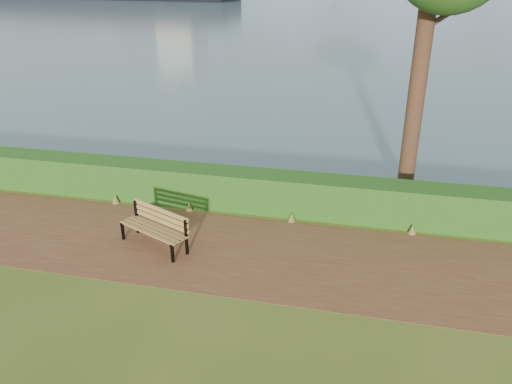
# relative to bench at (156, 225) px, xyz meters

# --- Properties ---
(ground) EXTENTS (140.00, 140.00, 0.00)m
(ground) POSITION_rel_bench_xyz_m (1.19, -0.19, -0.51)
(ground) COLOR #425C1A
(ground) RESTS_ON ground
(path) EXTENTS (40.00, 3.40, 0.01)m
(path) POSITION_rel_bench_xyz_m (1.19, 0.11, -0.50)
(path) COLOR brown
(path) RESTS_ON ground
(hedge) EXTENTS (32.00, 0.85, 1.00)m
(hedge) POSITION_rel_bench_xyz_m (1.19, 2.41, -0.01)
(hedge) COLOR #1E4915
(hedge) RESTS_ON ground
(bench) EXTENTS (1.81, 1.20, 0.88)m
(bench) POSITION_rel_bench_xyz_m (0.00, 0.00, 0.00)
(bench) COLOR black
(bench) RESTS_ON ground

